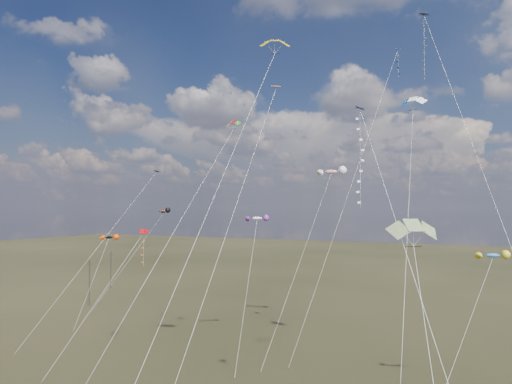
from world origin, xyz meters
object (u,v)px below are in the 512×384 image
at_px(utility_pole_far, 111,270).
at_px(parafoil_yellow, 274,42).
at_px(utility_pole_near, 89,282).
at_px(diamond_black_high, 430,60).
at_px(novelty_black_orange, 109,238).

xyz_separation_m(utility_pole_far, parafoil_yellow, (52.72, -36.43, 28.37)).
distance_m(utility_pole_near, diamond_black_high, 65.24).
height_order(parafoil_yellow, novelty_black_orange, parafoil_yellow).
bearing_deg(utility_pole_near, parafoil_yellow, -26.63).
relative_size(parafoil_yellow, novelty_black_orange, 2.57).
distance_m(utility_pole_near, utility_pole_far, 16.12).
bearing_deg(diamond_black_high, utility_pole_far, 157.15).
relative_size(utility_pole_far, diamond_black_high, 0.22).
distance_m(diamond_black_high, parafoil_yellow, 15.59).
distance_m(utility_pole_far, novelty_black_orange, 26.29).
xyz_separation_m(diamond_black_high, novelty_black_orange, (-48.98, 9.00, -19.21)).
bearing_deg(diamond_black_high, parafoil_yellow, -145.59).
bearing_deg(novelty_black_orange, utility_pole_far, 131.67).
distance_m(diamond_black_high, novelty_black_orange, 53.38).
height_order(utility_pole_far, diamond_black_high, diamond_black_high).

